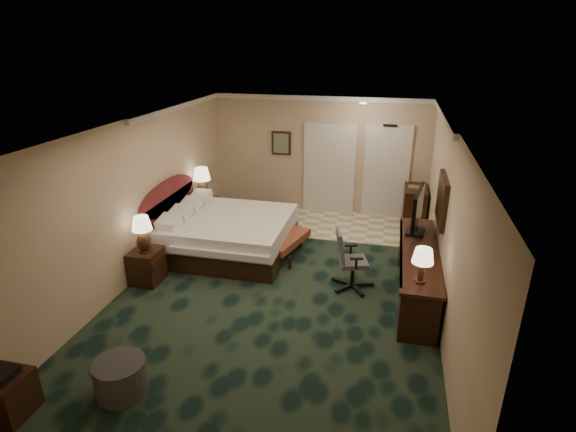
% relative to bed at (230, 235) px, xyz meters
% --- Properties ---
extents(floor, '(5.00, 7.50, 0.00)m').
position_rel_bed_xyz_m(floor, '(1.27, -1.11, -0.36)').
color(floor, black).
rests_on(floor, ground).
extents(ceiling, '(5.00, 7.50, 0.00)m').
position_rel_bed_xyz_m(ceiling, '(1.27, -1.11, 2.34)').
color(ceiling, white).
rests_on(ceiling, wall_back).
extents(wall_back, '(5.00, 0.00, 2.70)m').
position_rel_bed_xyz_m(wall_back, '(1.27, 2.64, 0.99)').
color(wall_back, tan).
rests_on(wall_back, ground).
extents(wall_front, '(5.00, 0.00, 2.70)m').
position_rel_bed_xyz_m(wall_front, '(1.27, -4.86, 0.99)').
color(wall_front, tan).
rests_on(wall_front, ground).
extents(wall_left, '(0.00, 7.50, 2.70)m').
position_rel_bed_xyz_m(wall_left, '(-1.23, -1.11, 0.99)').
color(wall_left, tan).
rests_on(wall_left, ground).
extents(wall_right, '(0.00, 7.50, 2.70)m').
position_rel_bed_xyz_m(wall_right, '(3.77, -1.11, 0.99)').
color(wall_right, tan).
rests_on(wall_right, ground).
extents(crown_molding, '(5.00, 7.50, 0.10)m').
position_rel_bed_xyz_m(crown_molding, '(1.27, -1.11, 2.29)').
color(crown_molding, silver).
rests_on(crown_molding, wall_back).
extents(tile_patch, '(3.20, 1.70, 0.01)m').
position_rel_bed_xyz_m(tile_patch, '(2.17, 1.79, -0.35)').
color(tile_patch, tan).
rests_on(tile_patch, ground).
extents(headboard, '(0.12, 2.00, 1.40)m').
position_rel_bed_xyz_m(headboard, '(-1.17, -0.11, 0.34)').
color(headboard, '#47130E').
rests_on(headboard, ground).
extents(entry_door, '(1.02, 0.06, 2.18)m').
position_rel_bed_xyz_m(entry_door, '(2.82, 2.61, 0.69)').
color(entry_door, silver).
rests_on(entry_door, ground).
extents(closet_doors, '(1.20, 0.06, 2.10)m').
position_rel_bed_xyz_m(closet_doors, '(1.52, 2.60, 0.69)').
color(closet_doors, beige).
rests_on(closet_doors, ground).
extents(wall_art, '(0.45, 0.06, 0.55)m').
position_rel_bed_xyz_m(wall_art, '(0.37, 2.60, 1.24)').
color(wall_art, '#505F56').
rests_on(wall_art, wall_back).
extents(wall_mirror, '(0.05, 0.95, 0.75)m').
position_rel_bed_xyz_m(wall_mirror, '(3.73, -0.51, 1.19)').
color(wall_mirror, white).
rests_on(wall_mirror, wall_right).
extents(bed, '(2.25, 2.09, 0.71)m').
position_rel_bed_xyz_m(bed, '(0.00, 0.00, 0.00)').
color(bed, white).
rests_on(bed, ground).
extents(nightstand_near, '(0.46, 0.53, 0.58)m').
position_rel_bed_xyz_m(nightstand_near, '(-0.97, -1.41, -0.07)').
color(nightstand_near, black).
rests_on(nightstand_near, ground).
extents(nightstand_far, '(0.51, 0.59, 0.64)m').
position_rel_bed_xyz_m(nightstand_far, '(-0.95, 1.02, -0.04)').
color(nightstand_far, black).
rests_on(nightstand_far, ground).
extents(lamp_near, '(0.41, 0.41, 0.62)m').
position_rel_bed_xyz_m(lamp_near, '(-0.96, -1.44, 0.53)').
color(lamp_near, black).
rests_on(lamp_near, nightstand_near).
extents(lamp_far, '(0.44, 0.44, 0.70)m').
position_rel_bed_xyz_m(lamp_far, '(-0.98, 1.05, 0.63)').
color(lamp_far, black).
rests_on(lamp_far, nightstand_far).
extents(bed_bench, '(0.69, 1.22, 0.39)m').
position_rel_bed_xyz_m(bed_bench, '(1.14, 0.05, -0.16)').
color(bed_bench, brown).
rests_on(bed_bench, ground).
extents(ottoman, '(0.67, 0.67, 0.43)m').
position_rel_bed_xyz_m(ottoman, '(0.06, -3.84, -0.14)').
color(ottoman, '#343434').
rests_on(ottoman, ground).
extents(side_table, '(0.46, 0.46, 0.50)m').
position_rel_bed_xyz_m(side_table, '(-0.96, -4.41, -0.11)').
color(side_table, black).
rests_on(side_table, ground).
extents(desk, '(0.59, 2.73, 0.79)m').
position_rel_bed_xyz_m(desk, '(3.46, -0.80, 0.04)').
color(desk, black).
rests_on(desk, ground).
extents(tv, '(0.25, 1.00, 0.78)m').
position_rel_bed_xyz_m(tv, '(3.41, -0.12, 0.82)').
color(tv, black).
rests_on(tv, desk).
extents(desk_lamp, '(0.35, 0.35, 0.51)m').
position_rel_bed_xyz_m(desk_lamp, '(3.44, -1.81, 0.69)').
color(desk_lamp, black).
rests_on(desk_lamp, desk).
extents(desk_chair, '(0.73, 0.70, 1.02)m').
position_rel_bed_xyz_m(desk_chair, '(2.44, -0.80, 0.15)').
color(desk_chair, '#484848').
rests_on(desk_chair, ground).
extents(minibar, '(0.47, 0.85, 0.90)m').
position_rel_bed_xyz_m(minibar, '(3.49, 2.09, 0.09)').
color(minibar, black).
rests_on(minibar, ground).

